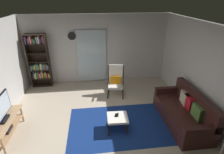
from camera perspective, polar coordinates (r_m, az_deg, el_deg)
name	(u,v)px	position (r m, az deg, el deg)	size (l,w,h in m)	color
ground_plane	(104,128)	(4.87, -2.72, -16.08)	(7.02, 7.02, 0.00)	#BAAA95
wall_back	(97,49)	(6.82, -4.90, 8.93)	(5.60, 0.06, 2.60)	beige
wall_right	(210,78)	(5.05, 29.12, -0.37)	(0.06, 6.00, 2.60)	beige
glass_door_panel	(92,56)	(6.83, -6.55, 6.67)	(1.10, 0.01, 2.00)	silver
area_rug	(118,125)	(4.94, 1.99, -15.22)	(2.63, 1.77, 0.01)	navy
tv_stand	(5,126)	(5.08, -31.42, -13.49)	(0.46, 1.27, 0.52)	tan
television	(0,110)	(4.84, -32.58, -9.11)	(0.20, 0.99, 0.59)	black
bookshelf_near_tv	(39,61)	(6.98, -22.58, 4.94)	(0.71, 0.30, 1.98)	black
leather_sofa	(184,112)	(5.23, 22.34, -10.52)	(0.86, 1.95, 0.90)	#381B18
lounge_armchair	(116,80)	(6.08, 1.19, -0.83)	(0.66, 0.74, 1.02)	black
ottoman	(118,119)	(4.63, 1.80, -13.45)	(0.54, 0.50, 0.39)	white
tv_remote	(118,115)	(4.64, 1.87, -12.14)	(0.04, 0.14, 0.02)	black
cell_phone	(116,115)	(4.62, 1.36, -12.31)	(0.07, 0.14, 0.01)	black
wall_clock	(72,36)	(6.65, -12.93, 12.84)	(0.29, 0.03, 0.29)	silver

